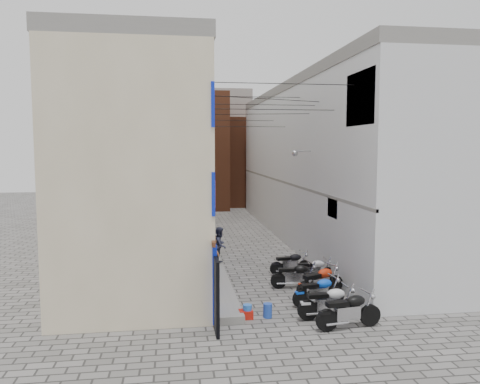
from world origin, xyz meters
name	(u,v)px	position (x,y,z in m)	size (l,w,h in m)	color
ground	(296,322)	(0.00, 0.00, 0.00)	(90.00, 90.00, 0.00)	#5D5A57
plinth	(203,238)	(-2.05, 13.00, 0.12)	(0.90, 26.00, 0.25)	gray
building_left	(150,163)	(-4.98, 12.95, 4.50)	(5.10, 27.00, 9.00)	#C6B895
building_right	(322,162)	(5.00, 13.00, 4.51)	(5.94, 26.00, 9.00)	silver
building_far_brick_left	(192,151)	(-2.00, 28.00, 5.00)	(6.00, 6.00, 10.00)	brown
building_far_brick_right	(245,162)	(3.00, 30.00, 4.00)	(5.00, 6.00, 8.00)	brown
building_far_concrete	(210,146)	(0.00, 34.00, 5.50)	(8.00, 5.00, 11.00)	gray
far_shopfront	(218,197)	(0.00, 25.20, 1.20)	(2.00, 0.30, 2.40)	black
overhead_wires	(254,109)	(0.00, 7.64, 7.12)	(5.80, 13.02, 1.32)	black
motorcycle_a	(349,309)	(1.40, -0.75, 0.61)	(0.66, 2.10, 1.22)	black
motorcycle_b	(329,301)	(1.08, 0.08, 0.59)	(0.64, 2.03, 1.18)	silver
motorcycle_c	(319,290)	(1.14, 1.34, 0.55)	(0.60, 1.90, 1.10)	blue
motorcycle_d	(320,280)	(1.49, 2.27, 0.61)	(0.67, 2.11, 1.22)	#B0270C
motorcycle_e	(295,274)	(0.86, 3.35, 0.55)	(0.60, 1.91, 1.10)	black
motorcycle_f	(313,269)	(1.80, 4.16, 0.52)	(0.57, 1.80, 1.04)	silver
motorcycle_g	(291,262)	(1.18, 5.29, 0.53)	(0.58, 1.84, 1.07)	black
person_a	(214,258)	(-2.21, 3.99, 1.13)	(0.64, 0.42, 1.76)	brown
person_b	(220,245)	(-1.70, 6.62, 1.06)	(0.79, 0.62, 1.63)	#2E3146
water_jug_near	(268,310)	(-0.80, 0.50, 0.22)	(0.29, 0.29, 0.45)	#2348B1
water_jug_far	(247,312)	(-1.45, 0.50, 0.22)	(0.28, 0.28, 0.44)	blue
red_crate	(246,314)	(-1.50, 0.50, 0.13)	(0.43, 0.32, 0.27)	red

